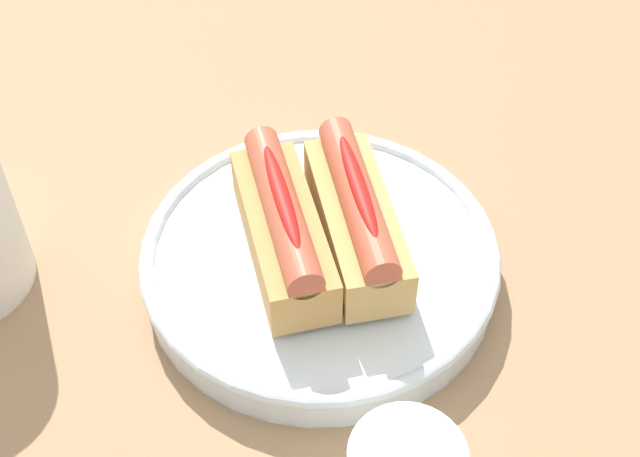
{
  "coord_description": "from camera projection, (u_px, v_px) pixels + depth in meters",
  "views": [
    {
      "loc": [
        -0.39,
        0.12,
        0.53
      ],
      "look_at": [
        0.02,
        -0.02,
        0.05
      ],
      "focal_mm": 49.0,
      "sensor_mm": 36.0,
      "label": 1
    }
  ],
  "objects": [
    {
      "name": "hotdog_back",
      "position": [
        283.0,
        226.0,
        0.63
      ],
      "size": [
        0.15,
        0.06,
        0.06
      ],
      "color": "tan",
      "rests_on": "serving_bowl"
    },
    {
      "name": "hotdog_front",
      "position": [
        357.0,
        216.0,
        0.64
      ],
      "size": [
        0.15,
        0.07,
        0.06
      ],
      "color": "tan",
      "rests_on": "serving_bowl"
    },
    {
      "name": "serving_bowl",
      "position": [
        320.0,
        260.0,
        0.67
      ],
      "size": [
        0.27,
        0.27,
        0.03
      ],
      "color": "silver",
      "rests_on": "ground_plane"
    },
    {
      "name": "ground_plane",
      "position": [
        306.0,
        303.0,
        0.67
      ],
      "size": [
        2.4,
        2.4,
        0.0
      ],
      "primitive_type": "plane",
      "color": "#9E7A56"
    }
  ]
}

